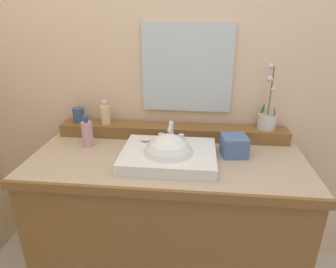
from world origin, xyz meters
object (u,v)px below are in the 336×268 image
Objects in this scene: potted_plant at (267,118)px; tissue_box at (234,146)px; soap_dispenser at (105,114)px; tumbler_cup at (79,115)px; soap_bar at (147,139)px; lotion_bottle at (87,133)px; sink_basin at (168,158)px.

potted_plant is 2.89× the size of tissue_box.
tumbler_cup is (-0.17, 0.00, -0.01)m from soap_dispenser.
lotion_bottle is (-0.35, 0.03, 0.01)m from soap_bar.
soap_dispenser reaches higher than sink_basin.
lotion_bottle is (-0.06, -0.17, -0.06)m from soap_dispenser.
soap_dispenser is 0.17m from tumbler_cup.
soap_bar is 0.76× the size of tumbler_cup.
tissue_box is (0.76, -0.20, -0.08)m from soap_dispenser.
lotion_bottle is (-0.48, 0.15, 0.05)m from sink_basin.
lotion_bottle reaches higher than sink_basin.
potted_plant reaches higher than lotion_bottle.
sink_basin is 0.68m from tumbler_cup.
tumbler_cup is (-1.14, -0.01, -0.02)m from potted_plant.
sink_basin is 2.62× the size of lotion_bottle.
tumbler_cup is 0.50× the size of lotion_bottle.
tissue_box is at bearing 0.14° from soap_bar.
sink_basin is at bearing -16.94° from lotion_bottle.
soap_bar is at bearing -24.07° from tumbler_cup.
soap_dispenser reaches higher than tissue_box.
potted_plant is 2.55× the size of soap_dispenser.
soap_dispenser is at bearing 145.05° from soap_bar.
potted_plant is at bearing 46.85° from tissue_box.
sink_basin reaches higher than tissue_box.
potted_plant is at bearing 10.40° from lotion_bottle.
lotion_bottle is at bearing 163.06° from sink_basin.
potted_plant is (0.68, 0.22, 0.07)m from soap_bar.
tumbler_cup is 0.71× the size of tissue_box.
tumbler_cup is 0.22m from lotion_bottle.
sink_basin is 3.68× the size of tissue_box.
tumbler_cup reaches higher than soap_bar.
sink_basin is at bearing -36.98° from soap_dispenser.
tissue_box is (0.94, -0.21, -0.07)m from tumbler_cup.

